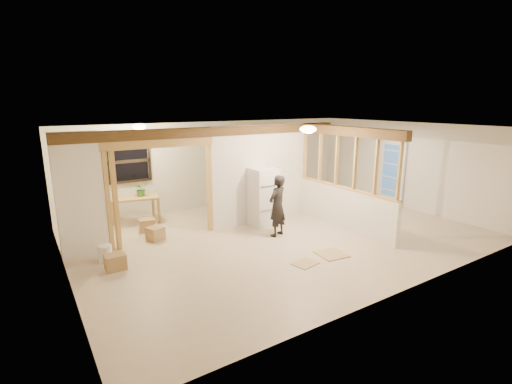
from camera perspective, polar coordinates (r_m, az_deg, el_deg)
floor at (r=8.81m, az=3.86°, el=-6.61°), size 9.00×6.50×0.01m
ceiling at (r=8.29m, az=4.14°, el=9.87°), size 9.00×6.50×0.01m
wall_back at (r=11.19m, az=-6.00°, el=4.34°), size 9.00×0.01×2.50m
wall_front at (r=6.25m, az=22.09°, el=-4.00°), size 9.00×0.01×2.50m
wall_left at (r=6.87m, az=-27.77°, el=-3.04°), size 0.01×6.50×2.50m
wall_right at (r=11.68m, az=22.06°, el=3.81°), size 0.01×6.50×2.50m
partition_left_stub at (r=8.07m, az=-25.43°, el=-0.50°), size 0.90×0.12×2.50m
partition_center at (r=9.54m, az=0.66°, el=2.81°), size 2.80×0.12×2.50m
doorway_frame at (r=8.45m, az=-14.24°, el=-0.05°), size 2.46×0.14×2.20m
header_beam_back at (r=8.79m, az=-5.96°, el=9.26°), size 7.00×0.18×0.22m
header_beam_right at (r=9.06m, az=13.92°, el=9.07°), size 0.18×3.30×0.22m
pony_wall at (r=9.38m, az=13.27°, el=-2.44°), size 0.12×3.20×1.00m
stud_partition at (r=9.14m, az=13.66°, el=4.57°), size 0.14×3.20×1.32m
window_back at (r=10.18m, az=-19.04°, el=4.47°), size 1.12×0.10×1.10m
french_door at (r=11.89m, az=20.16°, el=2.90°), size 0.12×0.86×2.00m
ceiling_dome_main at (r=8.09m, az=8.01°, el=9.54°), size 0.36×0.36×0.16m
ceiling_dome_util at (r=9.27m, az=-17.55°, el=9.55°), size 0.32×0.32×0.14m
hanging_bulb at (r=8.78m, az=-13.01°, el=7.67°), size 0.07×0.07×0.07m
refrigerator at (r=9.28m, az=1.10°, el=-0.77°), size 0.60×0.58×1.46m
woman at (r=8.54m, az=3.30°, el=-2.14°), size 0.61×0.50×1.44m
work_table at (r=9.95m, az=-17.95°, el=-2.71°), size 1.21×0.78×0.71m
potted_plant at (r=9.89m, az=-17.29°, el=0.47°), size 0.43×0.40×0.37m
shop_vac at (r=8.79m, az=-24.69°, el=-5.57°), size 0.62×0.62×0.67m
bookshelf at (r=12.58m, az=5.90°, el=3.41°), size 0.83×0.28×1.66m
bucket at (r=7.92m, az=-22.17°, el=-8.71°), size 0.28×0.28×0.33m
box_util_a at (r=9.36m, az=-16.39°, el=-4.89°), size 0.42×0.38×0.31m
box_util_b at (r=8.73m, az=-15.21°, el=-6.18°), size 0.41×0.41×0.30m
box_front at (r=7.48m, az=-20.83°, el=-10.02°), size 0.37×0.30×0.30m
floor_panel_near at (r=7.85m, az=11.56°, el=-9.34°), size 0.62×0.62×0.02m
floor_panel_far at (r=7.35m, az=7.57°, el=-10.82°), size 0.52×0.45×0.01m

